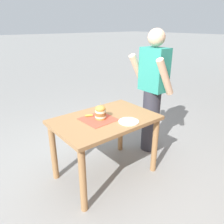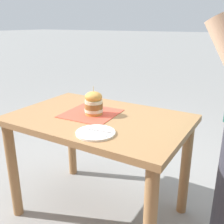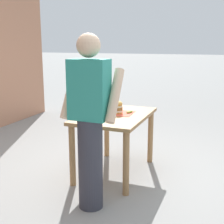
{
  "view_description": "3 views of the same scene",
  "coord_description": "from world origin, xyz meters",
  "views": [
    {
      "loc": [
        1.79,
        -1.34,
        1.73
      ],
      "look_at": [
        0.0,
        0.1,
        0.8
      ],
      "focal_mm": 35.0,
      "sensor_mm": 36.0,
      "label": 1
    },
    {
      "loc": [
        1.34,
        0.89,
        1.33
      ],
      "look_at": [
        0.0,
        0.1,
        0.8
      ],
      "focal_mm": 42.0,
      "sensor_mm": 36.0,
      "label": 2
    },
    {
      "loc": [
        -1.3,
        3.44,
        1.61
      ],
      "look_at": [
        0.0,
        0.1,
        0.8
      ],
      "focal_mm": 50.0,
      "sensor_mm": 36.0,
      "label": 3
    }
  ],
  "objects": [
    {
      "name": "ground_plane",
      "position": [
        0.0,
        0.0,
        0.0
      ],
      "size": [
        80.0,
        80.0,
        0.0
      ],
      "primitive_type": "plane",
      "color": "gray"
    },
    {
      "name": "serving_paper",
      "position": [
        -0.02,
        -0.08,
        0.75
      ],
      "size": [
        0.36,
        0.36,
        0.0
      ],
      "primitive_type": "cube",
      "rotation": [
        0.0,
        0.0,
        0.06
      ],
      "color": "#D64C38",
      "rests_on": "patio_table"
    },
    {
      "name": "patio_table",
      "position": [
        0.0,
        0.0,
        0.62
      ],
      "size": [
        0.76,
        1.15,
        0.75
      ],
      "color": "#9E7247",
      "rests_on": "ground"
    },
    {
      "name": "side_plate_with_forks",
      "position": [
        0.24,
        0.14,
        0.76
      ],
      "size": [
        0.22,
        0.22,
        0.02
      ],
      "color": "white",
      "rests_on": "patio_table"
    },
    {
      "name": "pickle_spear",
      "position": [
        -0.15,
        -0.12,
        0.77
      ],
      "size": [
        0.06,
        0.09,
        0.02
      ],
      "primitive_type": "cylinder",
      "rotation": [
        0.0,
        1.57,
        1.13
      ],
      "color": "#8EA83D",
      "rests_on": "serving_paper"
    },
    {
      "name": "sandwich",
      "position": [
        -0.02,
        -0.05,
        0.83
      ],
      "size": [
        0.12,
        0.12,
        0.19
      ],
      "color": "gold",
      "rests_on": "serving_paper"
    }
  ]
}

